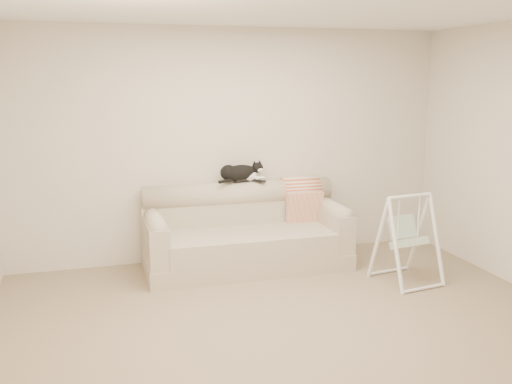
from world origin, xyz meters
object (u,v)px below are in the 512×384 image
tuxedo_cat (240,172)px  sofa (245,235)px  remote_b (259,181)px  remote_a (241,181)px  baby_swing (407,238)px

tuxedo_cat → sofa: bearing=-93.6°
sofa → remote_b: 0.63m
remote_b → remote_a: bearing=169.7°
tuxedo_cat → baby_swing: 1.94m
sofa → remote_b: (0.22, 0.20, 0.56)m
remote_b → baby_swing: remote_b is taller
sofa → remote_a: remote_a is taller
sofa → remote_a: bearing=84.5°
sofa → remote_b: bearing=42.8°
tuxedo_cat → remote_a: bearing=-18.4°
sofa → baby_swing: (1.45, -0.94, 0.11)m
sofa → tuxedo_cat: (0.02, 0.24, 0.66)m
sofa → remote_b: size_ratio=13.99×
remote_a → tuxedo_cat: bearing=161.6°
sofa → baby_swing: 1.73m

